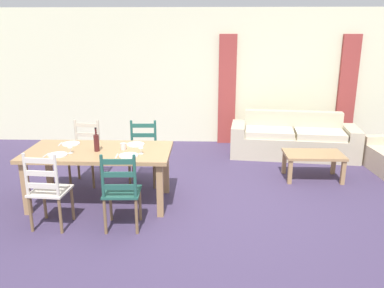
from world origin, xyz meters
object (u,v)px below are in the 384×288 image
at_px(dining_chair_far_left, 86,153).
at_px(wine_glass_near_left, 70,145).
at_px(dining_chair_near_left, 48,190).
at_px(wine_glass_near_right, 141,145).
at_px(wine_bottle, 97,142).
at_px(dining_chair_near_right, 121,191).
at_px(dining_chair_far_right, 143,153).
at_px(coffee_cup_primary, 123,146).
at_px(dining_table, 99,156).
at_px(couch, 293,140).
at_px(coffee_table, 313,157).

distance_m(dining_chair_far_left, wine_glass_near_left, 0.97).
distance_m(dining_chair_near_left, wine_glass_near_right, 1.22).
xyz_separation_m(dining_chair_far_left, wine_bottle, (0.41, -0.78, 0.39)).
distance_m(dining_chair_near_right, dining_chair_far_left, 1.70).
bearing_deg(wine_glass_near_left, wine_bottle, 18.74).
xyz_separation_m(dining_chair_far_left, dining_chair_far_right, (0.88, -0.00, 0.00)).
bearing_deg(wine_bottle, coffee_cup_primary, 11.97).
relative_size(wine_bottle, wine_glass_near_left, 1.96).
relative_size(dining_chair_far_right, wine_glass_near_left, 5.96).
height_order(dining_table, wine_glass_near_right, wine_glass_near_right).
bearing_deg(dining_table, dining_chair_near_left, -119.88).
bearing_deg(wine_bottle, wine_glass_near_right, -9.41).
xyz_separation_m(wine_bottle, wine_glass_near_left, (-0.32, -0.11, -0.01)).
height_order(wine_bottle, wine_glass_near_right, wine_bottle).
bearing_deg(couch, coffee_cup_primary, -141.04).
xyz_separation_m(dining_table, wine_bottle, (-0.00, -0.05, 0.20)).
distance_m(wine_bottle, couch, 3.84).
bearing_deg(dining_table, couch, 36.14).
relative_size(wine_bottle, coffee_table, 0.35).
xyz_separation_m(dining_chair_far_right, wine_bottle, (-0.47, -0.78, 0.39)).
relative_size(dining_chair_far_right, couch, 0.41).
distance_m(dining_chair_far_right, wine_glass_near_left, 1.25).
xyz_separation_m(couch, coffee_table, (0.06, -1.22, 0.06)).
height_order(dining_chair_far_left, wine_glass_near_left, dining_chair_far_left).
xyz_separation_m(dining_chair_near_left, dining_chair_near_right, (0.86, -0.00, 0.00)).
xyz_separation_m(dining_chair_near_right, coffee_cup_primary, (-0.12, 0.75, 0.32)).
bearing_deg(dining_chair_near_left, dining_table, 60.12).
distance_m(wine_bottle, coffee_table, 3.32).
height_order(wine_glass_near_right, coffee_cup_primary, wine_glass_near_right).
xyz_separation_m(dining_chair_far_left, wine_glass_near_right, (1.00, -0.88, 0.38)).
bearing_deg(wine_glass_near_left, couch, 35.22).
xyz_separation_m(dining_table, coffee_table, (3.11, 1.01, -0.31)).
bearing_deg(coffee_cup_primary, wine_glass_near_left, -164.67).
bearing_deg(coffee_cup_primary, wine_bottle, -168.03).
xyz_separation_m(wine_glass_near_left, wine_glass_near_right, (0.91, 0.01, 0.00)).
relative_size(dining_chair_near_left, couch, 0.41).
relative_size(dining_chair_near_left, coffee_cup_primary, 10.67).
bearing_deg(dining_chair_near_right, coffee_table, 33.14).
bearing_deg(wine_glass_near_left, coffee_cup_primary, 15.33).
height_order(dining_chair_far_left, wine_glass_near_right, dining_chair_far_left).
relative_size(dining_chair_near_right, wine_glass_near_left, 5.96).
xyz_separation_m(dining_table, couch, (3.05, 2.22, -0.37)).
relative_size(dining_table, dining_chair_far_right, 1.98).
relative_size(wine_glass_near_right, coffee_table, 0.18).
distance_m(dining_chair_near_left, dining_chair_near_right, 0.86).
xyz_separation_m(dining_chair_near_left, coffee_table, (3.52, 1.73, -0.12)).
bearing_deg(dining_chair_far_right, wine_bottle, -121.33).
distance_m(dining_chair_far_left, dining_chair_far_right, 0.88).
height_order(dining_chair_near_left, wine_glass_near_right, dining_chair_near_left).
distance_m(wine_bottle, wine_glass_near_right, 0.60).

